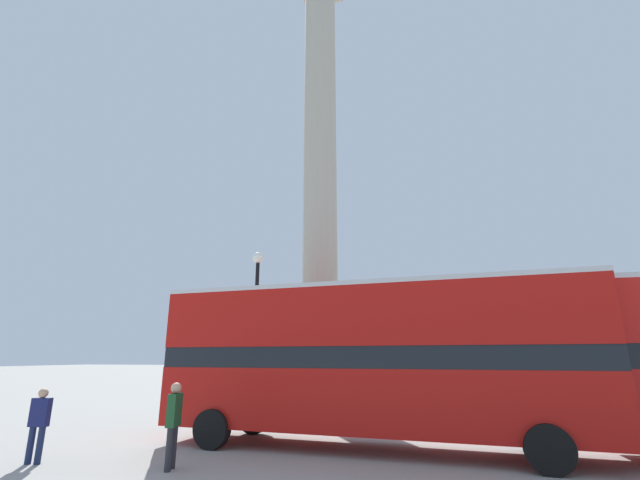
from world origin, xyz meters
TOP-DOWN VIEW (x-y plane):
  - ground_plane at (0.00, 0.00)m, footprint 200.00×200.00m
  - monument_column at (0.00, 0.00)m, footprint 4.81×4.81m
  - bus_a at (2.86, -6.09)m, footprint 11.65×3.49m
  - equestrian_statue at (11.03, 5.85)m, footprint 4.40×3.56m
  - street_lamp at (-1.57, -3.43)m, footprint 0.42×0.42m
  - pedestrian_near_lamp at (-1.09, -9.11)m, footprint 0.28×0.50m
  - pedestrian_by_plinth at (-4.40, -9.39)m, footprint 0.45×0.23m

SIDE VIEW (x-z plane):
  - ground_plane at x=0.00m, z-range 0.00..0.00m
  - pedestrian_by_plinth at x=-4.40m, z-range 0.08..1.71m
  - pedestrian_near_lamp at x=-1.09m, z-range 0.13..1.92m
  - equestrian_statue at x=11.03m, z-range -1.34..4.37m
  - bus_a at x=2.86m, z-range 0.23..4.51m
  - street_lamp at x=-1.57m, z-range 0.33..6.50m
  - monument_column at x=0.00m, z-range -4.02..19.37m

